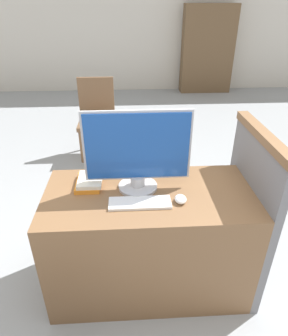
{
  "coord_description": "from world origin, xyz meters",
  "views": [
    {
      "loc": [
        -0.12,
        -1.18,
        1.78
      ],
      "look_at": [
        -0.03,
        0.28,
        0.95
      ],
      "focal_mm": 32.0,
      "sensor_mm": 36.0,
      "label": 1
    }
  ],
  "objects_px": {
    "keyboard": "(140,203)",
    "book_stack": "(89,182)",
    "far_chair": "(97,114)",
    "monitor": "(137,152)",
    "mouse": "(181,199)"
  },
  "relations": [
    {
      "from": "keyboard",
      "to": "book_stack",
      "type": "distance_m",
      "value": 0.38
    },
    {
      "from": "book_stack",
      "to": "far_chair",
      "type": "xyz_separation_m",
      "value": [
        -0.13,
        2.0,
        -0.26
      ]
    },
    {
      "from": "monitor",
      "to": "keyboard",
      "type": "distance_m",
      "value": 0.29
    },
    {
      "from": "monitor",
      "to": "far_chair",
      "type": "relative_size",
      "value": 0.66
    },
    {
      "from": "keyboard",
      "to": "mouse",
      "type": "relative_size",
      "value": 4.22
    },
    {
      "from": "mouse",
      "to": "far_chair",
      "type": "height_order",
      "value": "far_chair"
    },
    {
      "from": "mouse",
      "to": "book_stack",
      "type": "distance_m",
      "value": 0.58
    },
    {
      "from": "mouse",
      "to": "book_stack",
      "type": "height_order",
      "value": "book_stack"
    },
    {
      "from": "mouse",
      "to": "book_stack",
      "type": "bearing_deg",
      "value": 158.68
    },
    {
      "from": "monitor",
      "to": "book_stack",
      "type": "xyz_separation_m",
      "value": [
        -0.3,
        0.05,
        -0.22
      ]
    },
    {
      "from": "keyboard",
      "to": "mouse",
      "type": "bearing_deg",
      "value": 1.7
    },
    {
      "from": "keyboard",
      "to": "far_chair",
      "type": "distance_m",
      "value": 2.27
    },
    {
      "from": "monitor",
      "to": "mouse",
      "type": "relative_size",
      "value": 7.43
    },
    {
      "from": "far_chair",
      "to": "book_stack",
      "type": "bearing_deg",
      "value": -106.56
    },
    {
      "from": "monitor",
      "to": "book_stack",
      "type": "distance_m",
      "value": 0.38
    }
  ]
}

